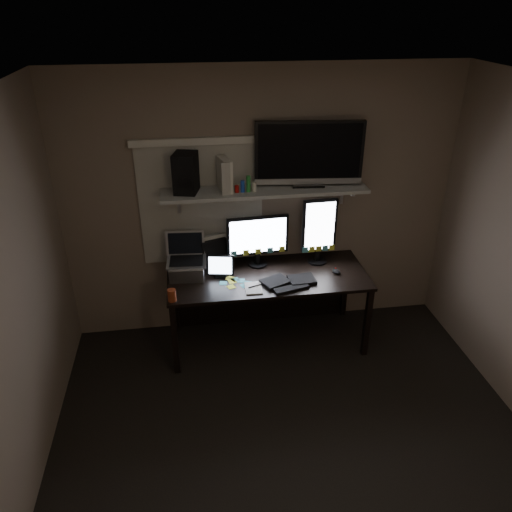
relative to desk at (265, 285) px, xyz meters
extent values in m
plane|color=black|center=(0.00, -1.55, -0.55)|extent=(3.60, 3.60, 0.00)
plane|color=silver|center=(0.00, -1.55, 1.95)|extent=(3.60, 3.60, 0.00)
plane|color=#7C6959|center=(0.00, 0.25, 0.70)|extent=(3.60, 0.00, 3.60)
cube|color=beige|center=(-0.55, 0.24, 0.75)|extent=(1.10, 0.02, 1.10)
cube|color=black|center=(0.00, -0.12, 0.16)|extent=(1.80, 0.75, 0.03)
cube|color=black|center=(0.00, 0.23, -0.20)|extent=(1.80, 0.02, 0.70)
cube|color=black|center=(-0.86, -0.46, -0.20)|extent=(0.05, 0.05, 0.70)
cube|color=black|center=(0.86, -0.46, -0.20)|extent=(0.05, 0.05, 0.70)
cube|color=black|center=(-0.86, 0.21, -0.20)|extent=(0.05, 0.05, 0.70)
cube|color=black|center=(0.86, 0.21, -0.20)|extent=(0.05, 0.05, 0.70)
cube|color=#A6A6A2|center=(0.00, 0.08, 0.91)|extent=(1.80, 0.35, 0.03)
cube|color=black|center=(-0.06, 0.08, 0.43)|extent=(0.57, 0.10, 0.50)
cube|color=black|center=(0.51, 0.06, 0.50)|extent=(0.32, 0.07, 0.64)
cube|color=black|center=(0.16, -0.28, 0.19)|extent=(0.51, 0.30, 0.03)
ellipsoid|color=black|center=(0.62, -0.18, 0.19)|extent=(0.08, 0.11, 0.04)
cube|color=beige|center=(-0.16, -0.34, 0.18)|extent=(0.15, 0.20, 0.01)
cube|color=black|center=(-0.42, -0.09, 0.28)|extent=(0.26, 0.15, 0.21)
cube|color=black|center=(-0.48, 0.12, 0.33)|extent=(0.26, 0.18, 0.30)
cube|color=#B7B7BC|center=(-0.72, -0.05, 0.37)|extent=(0.36, 0.31, 0.39)
cylinder|color=maroon|center=(-0.85, -0.43, 0.23)|extent=(0.08, 0.08, 0.10)
cube|color=black|center=(0.39, 0.12, 1.21)|extent=(0.95, 0.26, 0.56)
cube|color=beige|center=(-0.34, 0.09, 1.07)|extent=(0.12, 0.25, 0.28)
cube|color=black|center=(-0.67, 0.10, 1.10)|extent=(0.23, 0.26, 0.34)
camera|label=1|loc=(-0.67, -3.98, 2.42)|focal=35.00mm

